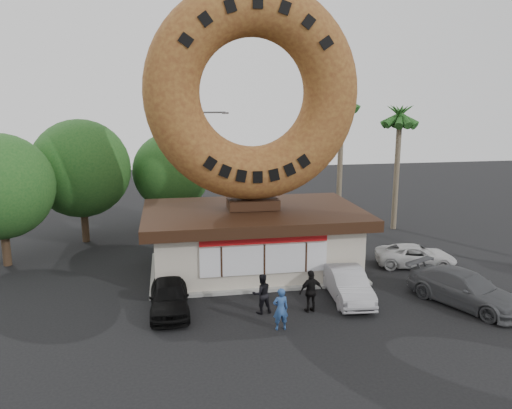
{
  "coord_description": "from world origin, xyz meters",
  "views": [
    {
      "loc": [
        -4.27,
        -18.73,
        8.94
      ],
      "look_at": [
        -0.2,
        4.0,
        3.95
      ],
      "focal_mm": 35.0,
      "sensor_mm": 36.0,
      "label": 1
    }
  ],
  "objects_px": {
    "car_grey": "(465,289)",
    "car_white": "(415,256)",
    "street_lamp": "(202,162)",
    "car_black": "(169,297)",
    "donut_shop": "(253,237)",
    "person_right": "(311,291)",
    "person_left": "(281,309)",
    "person_center": "(262,294)",
    "giant_donut": "(253,93)",
    "car_silver": "(347,284)"
  },
  "relations": [
    {
      "from": "donut_shop",
      "to": "person_center",
      "type": "xyz_separation_m",
      "value": [
        -0.57,
        -5.41,
        -0.91
      ]
    },
    {
      "from": "car_silver",
      "to": "car_grey",
      "type": "xyz_separation_m",
      "value": [
        4.84,
        -1.54,
        0.04
      ]
    },
    {
      "from": "donut_shop",
      "to": "person_center",
      "type": "height_order",
      "value": "donut_shop"
    },
    {
      "from": "giant_donut",
      "to": "person_center",
      "type": "height_order",
      "value": "giant_donut"
    },
    {
      "from": "person_center",
      "to": "car_grey",
      "type": "distance_m",
      "value": 8.94
    },
    {
      "from": "street_lamp",
      "to": "car_white",
      "type": "xyz_separation_m",
      "value": [
        10.54,
        -11.05,
        -3.9
      ]
    },
    {
      "from": "person_center",
      "to": "car_white",
      "type": "distance_m",
      "value": 10.24
    },
    {
      "from": "car_grey",
      "to": "car_white",
      "type": "bearing_deg",
      "value": 59.89
    },
    {
      "from": "car_silver",
      "to": "car_grey",
      "type": "distance_m",
      "value": 5.08
    },
    {
      "from": "person_center",
      "to": "person_left",
      "type": "bearing_deg",
      "value": 96.13
    },
    {
      "from": "car_white",
      "to": "donut_shop",
      "type": "bearing_deg",
      "value": 98.15
    },
    {
      "from": "person_center",
      "to": "car_black",
      "type": "relative_size",
      "value": 0.43
    },
    {
      "from": "car_grey",
      "to": "car_white",
      "type": "relative_size",
      "value": 1.22
    },
    {
      "from": "donut_shop",
      "to": "person_center",
      "type": "relative_size",
      "value": 6.5
    },
    {
      "from": "car_grey",
      "to": "car_black",
      "type": "bearing_deg",
      "value": 146.84
    },
    {
      "from": "person_right",
      "to": "person_left",
      "type": "bearing_deg",
      "value": 28.38
    },
    {
      "from": "person_right",
      "to": "car_black",
      "type": "distance_m",
      "value": 6.0
    },
    {
      "from": "car_white",
      "to": "person_right",
      "type": "bearing_deg",
      "value": 137.79
    },
    {
      "from": "car_black",
      "to": "car_grey",
      "type": "distance_m",
      "value": 12.83
    },
    {
      "from": "street_lamp",
      "to": "car_grey",
      "type": "xyz_separation_m",
      "value": [
        10.2,
        -16.18,
        -3.74
      ]
    },
    {
      "from": "person_left",
      "to": "car_silver",
      "type": "bearing_deg",
      "value": -149.28
    },
    {
      "from": "car_silver",
      "to": "giant_donut",
      "type": "bearing_deg",
      "value": 131.32
    },
    {
      "from": "donut_shop",
      "to": "car_black",
      "type": "xyz_separation_m",
      "value": [
        -4.4,
        -4.62,
        -1.08
      ]
    },
    {
      "from": "giant_donut",
      "to": "street_lamp",
      "type": "distance_m",
      "value": 11.18
    },
    {
      "from": "street_lamp",
      "to": "person_left",
      "type": "bearing_deg",
      "value": -84.24
    },
    {
      "from": "person_right",
      "to": "car_grey",
      "type": "bearing_deg",
      "value": 164.17
    },
    {
      "from": "donut_shop",
      "to": "giant_donut",
      "type": "relative_size",
      "value": 1.05
    },
    {
      "from": "car_white",
      "to": "giant_donut",
      "type": "bearing_deg",
      "value": 98.05
    },
    {
      "from": "person_center",
      "to": "person_right",
      "type": "bearing_deg",
      "value": 163.89
    },
    {
      "from": "giant_donut",
      "to": "car_silver",
      "type": "bearing_deg",
      "value": -52.91
    },
    {
      "from": "car_grey",
      "to": "car_white",
      "type": "height_order",
      "value": "car_grey"
    },
    {
      "from": "person_left",
      "to": "car_white",
      "type": "xyz_separation_m",
      "value": [
        8.82,
        6.01,
        -0.27
      ]
    },
    {
      "from": "person_left",
      "to": "person_center",
      "type": "height_order",
      "value": "person_center"
    },
    {
      "from": "donut_shop",
      "to": "car_grey",
      "type": "bearing_deg",
      "value": -36.45
    },
    {
      "from": "person_left",
      "to": "car_black",
      "type": "bearing_deg",
      "value": -32.68
    },
    {
      "from": "car_black",
      "to": "car_silver",
      "type": "distance_m",
      "value": 7.9
    },
    {
      "from": "donut_shop",
      "to": "street_lamp",
      "type": "xyz_separation_m",
      "value": [
        -1.86,
        10.02,
        2.72
      ]
    },
    {
      "from": "donut_shop",
      "to": "car_white",
      "type": "xyz_separation_m",
      "value": [
        8.68,
        -1.04,
        -1.18
      ]
    },
    {
      "from": "street_lamp",
      "to": "person_right",
      "type": "distance_m",
      "value": 16.43
    },
    {
      "from": "car_silver",
      "to": "car_white",
      "type": "xyz_separation_m",
      "value": [
        5.18,
        3.58,
        -0.11
      ]
    },
    {
      "from": "car_black",
      "to": "car_grey",
      "type": "xyz_separation_m",
      "value": [
        12.74,
        -1.54,
        0.05
      ]
    },
    {
      "from": "person_left",
      "to": "person_right",
      "type": "bearing_deg",
      "value": -142.88
    },
    {
      "from": "donut_shop",
      "to": "street_lamp",
      "type": "relative_size",
      "value": 1.4
    },
    {
      "from": "donut_shop",
      "to": "person_left",
      "type": "bearing_deg",
      "value": -91.08
    },
    {
      "from": "giant_donut",
      "to": "car_white",
      "type": "xyz_separation_m",
      "value": [
        8.68,
        -1.05,
        -8.55
      ]
    },
    {
      "from": "street_lamp",
      "to": "car_white",
      "type": "bearing_deg",
      "value": -46.36
    },
    {
      "from": "giant_donut",
      "to": "car_grey",
      "type": "relative_size",
      "value": 2.08
    },
    {
      "from": "person_left",
      "to": "car_grey",
      "type": "xyz_separation_m",
      "value": [
        8.47,
        0.89,
        -0.11
      ]
    },
    {
      "from": "giant_donut",
      "to": "person_right",
      "type": "xyz_separation_m",
      "value": [
        1.5,
        -5.69,
        -8.21
      ]
    },
    {
      "from": "giant_donut",
      "to": "car_grey",
      "type": "height_order",
      "value": "giant_donut"
    }
  ]
}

